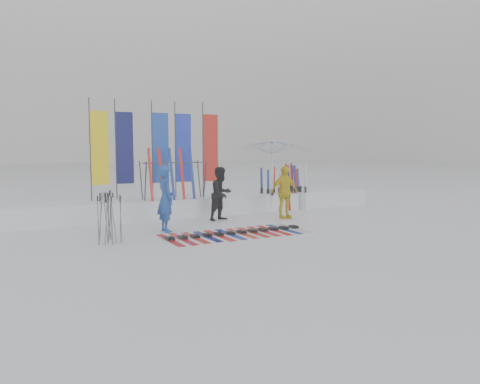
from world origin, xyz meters
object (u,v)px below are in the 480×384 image
person_blue (166,199)px  person_yellow (284,192)px  ski_rack (173,175)px  ski_row (236,233)px  tent_canopy (273,172)px  person_black (221,194)px

person_blue → person_yellow: 4.15m
person_yellow → ski_rack: ski_rack is taller
person_blue → ski_row: (1.51, -1.20, -0.86)m
person_blue → ski_rack: size_ratio=0.88×
person_yellow → tent_canopy: size_ratio=0.58×
tent_canopy → person_black: bearing=-144.1°
person_yellow → ski_row: size_ratio=0.44×
person_blue → ski_rack: bearing=-25.1°
ski_rack → person_black: bearing=-49.4°
person_black → ski_rack: size_ratio=0.82×
person_blue → ski_rack: (1.09, 2.38, 0.48)m
person_black → tent_canopy: tent_canopy is taller
ski_rack → person_blue: bearing=-114.5°
person_blue → ski_row: 2.11m
person_blue → tent_canopy: 6.72m
tent_canopy → ski_row: (-4.15, -4.81, -1.28)m
person_yellow → ski_rack: (-3.03, 1.90, 0.54)m
ski_row → person_yellow: bearing=32.8°
person_yellow → tent_canopy: 3.51m
person_black → person_yellow: size_ratio=0.99×
person_blue → tent_canopy: bearing=-58.0°
person_yellow → ski_rack: 3.62m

